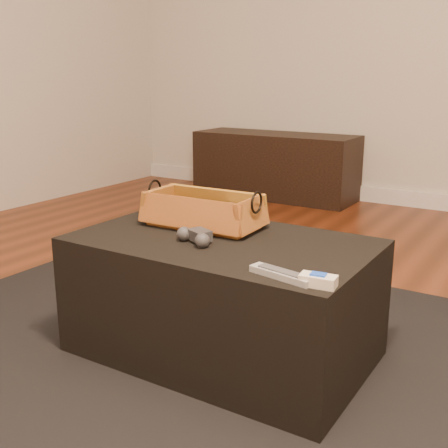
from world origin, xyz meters
The scene contains 12 objects.
floor centered at (0.00, 0.00, -0.01)m, with size 5.00×5.50×0.01m, color brown.
back_wall centered at (0.00, 2.76, 1.35)m, with size 5.00×0.02×2.70m, color beige.
baseboard centered at (0.00, 2.73, 0.06)m, with size 5.00×0.04×0.12m, color white.
media_cabinet centered at (-1.04, 2.51, 0.26)m, with size 1.30×0.45×0.51m, color black.
area_rug centered at (0.03, -0.03, 0.01)m, with size 2.60×2.00×0.01m, color black.
ottoman centered at (0.03, 0.02, 0.22)m, with size 1.00×0.60×0.42m, color black.
tv_remote centered at (-0.14, 0.11, 0.46)m, with size 0.23×0.05×0.02m, color black.
cloth_bundle centered at (0.00, 0.16, 0.48)m, with size 0.12×0.08×0.07m, color tan.
wicker_basket centered at (-0.12, 0.12, 0.48)m, with size 0.45×0.24×0.15m.
game_controller centered at (-0.02, -0.07, 0.46)m, with size 0.16×0.11×0.05m.
silver_remote centered at (0.37, -0.21, 0.44)m, with size 0.20×0.08×0.02m.
cream_gadget centered at (0.47, -0.21, 0.45)m, with size 0.10×0.06×0.04m.
Camera 1 is at (1.00, -1.52, 0.97)m, focal length 45.00 mm.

